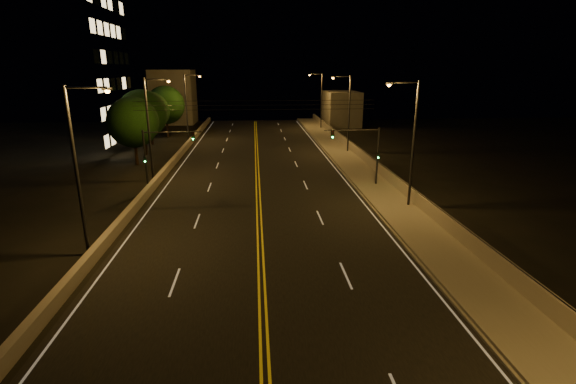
{
  "coord_description": "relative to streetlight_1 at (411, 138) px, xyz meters",
  "views": [
    {
      "loc": [
        -0.18,
        -9.26,
        10.65
      ],
      "look_at": [
        2.0,
        18.0,
        2.5
      ],
      "focal_mm": 26.0,
      "sensor_mm": 36.0,
      "label": 1
    }
  ],
  "objects": [
    {
      "name": "sidewalk",
      "position": [
        -0.74,
        -1.15,
        -5.47
      ],
      "size": [
        3.6,
        120.0,
        0.3
      ],
      "primitive_type": "cube",
      "color": "gray",
      "rests_on": "ground"
    },
    {
      "name": "distant_building_right",
      "position": [
        4.96,
        49.8,
        -2.43
      ],
      "size": [
        6.0,
        10.0,
        6.38
      ],
      "primitive_type": "cube",
      "color": "gray",
      "rests_on": "ground"
    },
    {
      "name": "streetlight_6",
      "position": [
        -21.47,
        33.31,
        0.0
      ],
      "size": [
        2.55,
        0.28,
        9.8
      ],
      "color": "#2D2D33",
      "rests_on": "ground"
    },
    {
      "name": "building_tower",
      "position": [
        -41.83,
        27.9,
        8.0
      ],
      "size": [
        24.0,
        15.0,
        28.39
      ],
      "color": "gray",
      "rests_on": "ground"
    },
    {
      "name": "traffic_signal_left",
      "position": [
        -20.27,
        6.3,
        -2.08
      ],
      "size": [
        5.11,
        0.31,
        5.52
      ],
      "color": "#2D2D33",
      "rests_on": "ground"
    },
    {
      "name": "streetlight_3",
      "position": [
        0.0,
        44.48,
        0.0
      ],
      "size": [
        2.55,
        0.28,
        9.8
      ],
      "color": "#2D2D33",
      "rests_on": "ground"
    },
    {
      "name": "parapet_rail",
      "position": [
        0.91,
        -1.15,
        -4.29
      ],
      "size": [
        0.06,
        120.0,
        0.06
      ],
      "primitive_type": "cylinder",
      "rotation": [
        1.57,
        0.0,
        0.0
      ],
      "color": "black",
      "rests_on": "parapet_wall"
    },
    {
      "name": "road",
      "position": [
        -11.54,
        -1.15,
        -5.61
      ],
      "size": [
        18.0,
        120.0,
        0.02
      ],
      "primitive_type": "cube",
      "color": "black",
      "rests_on": "ground"
    },
    {
      "name": "tree_1",
      "position": [
        -25.61,
        23.32,
        -0.47
      ],
      "size": [
        6.03,
        6.03,
        8.17
      ],
      "color": "black",
      "rests_on": "ground"
    },
    {
      "name": "streetlight_2",
      "position": [
        0.0,
        22.19,
        0.0
      ],
      "size": [
        2.55,
        0.28,
        9.8
      ],
      "color": "#2D2D33",
      "rests_on": "ground"
    },
    {
      "name": "curb",
      "position": [
        -2.61,
        -1.15,
        -5.55
      ],
      "size": [
        0.14,
        120.0,
        0.15
      ],
      "primitive_type": "cube",
      "color": "gray",
      "rests_on": "ground"
    },
    {
      "name": "traffic_signal_right",
      "position": [
        -1.6,
        6.3,
        -2.08
      ],
      "size": [
        5.11,
        0.31,
        5.52
      ],
      "color": "#2D2D33",
      "rests_on": "ground"
    },
    {
      "name": "streetlight_4",
      "position": [
        -21.47,
        -6.83,
        0.0
      ],
      "size": [
        2.55,
        0.28,
        9.8
      ],
      "color": "#2D2D33",
      "rests_on": "ground"
    },
    {
      "name": "lane_markings",
      "position": [
        -11.54,
        -1.22,
        -5.6
      ],
      "size": [
        17.32,
        116.0,
        0.0
      ],
      "color": "silver",
      "rests_on": "road"
    },
    {
      "name": "distant_building_left",
      "position": [
        -27.54,
        55.53,
        -0.45
      ],
      "size": [
        8.0,
        8.0,
        10.34
      ],
      "primitive_type": "cube",
      "color": "gray",
      "rests_on": "ground"
    },
    {
      "name": "streetlight_1",
      "position": [
        0.0,
        0.0,
        0.0
      ],
      "size": [
        2.55,
        0.28,
        9.8
      ],
      "color": "#2D2D33",
      "rests_on": "ground"
    },
    {
      "name": "tree_0",
      "position": [
        -25.27,
        17.65,
        -0.79
      ],
      "size": [
        5.65,
        5.65,
        7.66
      ],
      "color": "black",
      "rests_on": "ground"
    },
    {
      "name": "streetlight_5",
      "position": [
        -21.47,
        10.06,
        0.0
      ],
      "size": [
        2.55,
        0.28,
        9.8
      ],
      "color": "#2D2D33",
      "rests_on": "ground"
    },
    {
      "name": "tree_2",
      "position": [
        -26.54,
        30.86,
        -0.89
      ],
      "size": [
        5.54,
        5.54,
        7.51
      ],
      "color": "black",
      "rests_on": "ground"
    },
    {
      "name": "tree_3",
      "position": [
        -25.61,
        37.57,
        -0.55
      ],
      "size": [
        5.94,
        5.94,
        8.05
      ],
      "color": "black",
      "rests_on": "ground"
    },
    {
      "name": "parapet_wall",
      "position": [
        0.91,
        -1.15,
        -4.82
      ],
      "size": [
        0.3,
        120.0,
        1.0
      ],
      "primitive_type": "cube",
      "color": "gray",
      "rests_on": "sidewalk"
    },
    {
      "name": "overhead_wires",
      "position": [
        -11.54,
        8.35,
        1.78
      ],
      "size": [
        22.0,
        0.03,
        0.83
      ],
      "color": "black"
    },
    {
      "name": "jersey_barrier",
      "position": [
        -21.1,
        -1.15,
        -5.24
      ],
      "size": [
        0.45,
        120.0,
        0.76
      ],
      "primitive_type": "cube",
      "color": "gray",
      "rests_on": "ground"
    }
  ]
}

